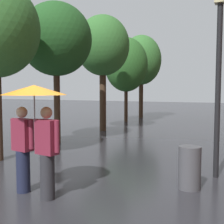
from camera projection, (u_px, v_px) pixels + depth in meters
ground_plane at (56, 195)px, 5.50m from camera, size 80.00×80.00×0.00m
street_tree_1 at (56, 40)px, 10.62m from camera, size 2.57×2.57×5.07m
street_tree_2 at (103, 46)px, 13.78m from camera, size 2.50×2.50×5.40m
street_tree_3 at (126, 65)px, 17.51m from camera, size 2.55×2.55×5.00m
street_tree_4 at (141, 60)px, 19.94m from camera, size 2.69×2.69×5.58m
couple_under_umbrella at (34, 120)px, 5.41m from camera, size 1.23×1.19×2.05m
street_lamp_post at (219, 68)px, 6.45m from camera, size 0.24×0.24×4.13m
litter_bin at (190, 168)px, 5.84m from camera, size 0.44×0.44×0.85m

